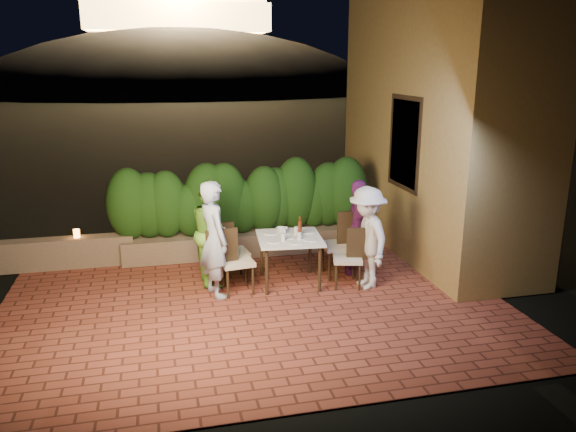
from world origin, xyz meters
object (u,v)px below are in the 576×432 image
object	(u,v)px
chair_right_back	(338,244)
diner_purple	(358,227)
chair_left_back	(233,251)
diner_green	(213,232)
chair_right_front	(348,257)
bowl	(282,229)
dining_table	(290,260)
diner_blue	(214,239)
chair_left_front	(237,260)
parapet_lamp	(77,233)
diner_white	(367,238)
beer_bottle	(300,226)

from	to	relation	value
chair_right_back	diner_purple	bearing A→B (deg)	-169.40
chair_left_back	diner_green	xyz separation A→B (m)	(-0.30, 0.04, 0.32)
chair_right_front	diner_purple	bearing A→B (deg)	-108.77
bowl	chair_left_back	world-z (taller)	chair_left_back
dining_table	diner_blue	bearing A→B (deg)	-171.25
chair_left_front	chair_left_back	xyz separation A→B (m)	(0.01, 0.47, -0.02)
bowl	chair_left_front	bearing A→B (deg)	-148.33
parapet_lamp	chair_right_front	bearing A→B (deg)	-24.35
dining_table	chair_left_back	xyz separation A→B (m)	(-0.82, 0.32, 0.10)
diner_green	diner_white	distance (m)	2.34
diner_blue	chair_right_back	bearing A→B (deg)	-97.10
beer_bottle	chair_left_back	distance (m)	1.12
chair_left_front	diner_white	distance (m)	1.96
chair_right_back	diner_green	bearing A→B (deg)	-4.38
beer_bottle	chair_right_front	world-z (taller)	beer_bottle
chair_left_back	diner_white	xyz separation A→B (m)	(1.92, -0.70, 0.30)
chair_right_back	diner_blue	size ratio (longest dim) A/B	0.62
chair_right_front	diner_green	world-z (taller)	diner_green
chair_left_front	diner_purple	world-z (taller)	diner_purple
dining_table	beer_bottle	world-z (taller)	beer_bottle
chair_left_front	chair_left_back	bearing A→B (deg)	81.20
dining_table	diner_white	xyz separation A→B (m)	(1.09, -0.38, 0.40)
beer_bottle	diner_green	size ratio (longest dim) A/B	0.19
parapet_lamp	bowl	bearing A→B (deg)	-20.66
beer_bottle	chair_right_back	distance (m)	0.77
chair_left_front	parapet_lamp	size ratio (longest dim) A/B	7.11
beer_bottle	chair_left_back	xyz separation A→B (m)	(-0.99, 0.29, -0.42)
bowl	chair_right_back	bearing A→B (deg)	-11.67
bowl	chair_left_front	world-z (taller)	chair_left_front
diner_white	chair_right_front	bearing A→B (deg)	-111.38
beer_bottle	parapet_lamp	bearing A→B (deg)	156.10
chair_right_back	diner_green	xyz separation A→B (m)	(-1.95, 0.21, 0.28)
chair_left_back	chair_right_back	size ratio (longest dim) A/B	0.91
dining_table	chair_right_front	world-z (taller)	chair_right_front
chair_left_front	chair_right_front	size ratio (longest dim) A/B	1.08
dining_table	diner_purple	distance (m)	1.25
chair_right_front	diner_white	size ratio (longest dim) A/B	0.60
chair_right_back	parapet_lamp	bearing A→B (deg)	-17.11
chair_left_back	diner_purple	world-z (taller)	diner_purple
chair_right_back	diner_blue	world-z (taller)	diner_blue
dining_table	diner_blue	xyz separation A→B (m)	(-1.15, -0.18, 0.48)
dining_table	chair_left_front	bearing A→B (deg)	-169.61
bowl	diner_white	bearing A→B (deg)	-32.10
chair_right_front	parapet_lamp	bearing A→B (deg)	-9.23
beer_bottle	chair_right_back	bearing A→B (deg)	10.60
chair_right_front	diner_green	size ratio (longest dim) A/B	0.58
dining_table	chair_right_front	bearing A→B (deg)	-20.16
chair_left_back	chair_right_back	xyz separation A→B (m)	(1.65, -0.17, 0.05)
chair_left_front	chair_right_front	world-z (taller)	chair_left_front
dining_table	chair_left_back	bearing A→B (deg)	158.73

